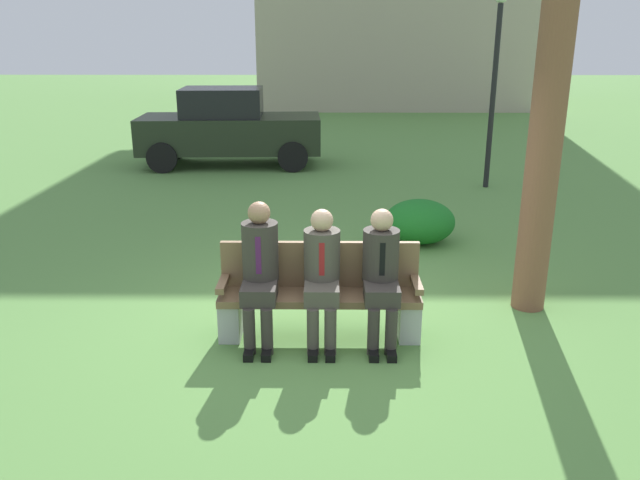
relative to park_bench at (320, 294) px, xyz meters
The scene contains 8 objects.
ground_plane 0.49m from the park_bench, 103.66° to the left, with size 80.00×80.00×0.00m, color #5B8E44.
park_bench is the anchor object (origin of this frame).
seated_man_left 0.65m from the park_bench, 167.59° to the right, with size 0.34×0.72×1.34m.
seated_man_middle 0.32m from the park_bench, 80.62° to the right, with size 0.34×0.72×1.27m.
seated_man_right 0.65m from the park_bench, 12.67° to the right, with size 0.34×0.72×1.27m.
shrub_near_bench 3.16m from the park_bench, 64.43° to the left, with size 0.98×0.90×0.61m, color #1B7023.
parked_car_near 8.55m from the park_bench, 104.05° to the left, with size 3.97×1.85×1.68m.
street_lamp 7.18m from the park_bench, 63.50° to the left, with size 0.24×0.24×3.53m.
Camera 1 is at (0.11, -5.84, 2.80)m, focal length 35.55 mm.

